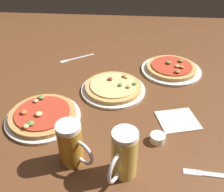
% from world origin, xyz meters
% --- Properties ---
extents(ground_plane, '(2.40, 2.40, 0.03)m').
position_xyz_m(ground_plane, '(0.00, 0.00, -0.01)').
color(ground_plane, brown).
extents(pizza_plate_near, '(0.31, 0.31, 0.05)m').
position_xyz_m(pizza_plate_near, '(-0.27, -0.16, 0.02)').
color(pizza_plate_near, silver).
rests_on(pizza_plate_near, ground_plane).
extents(pizza_plate_far, '(0.31, 0.31, 0.05)m').
position_xyz_m(pizza_plate_far, '(0.00, 0.07, 0.02)').
color(pizza_plate_far, silver).
rests_on(pizza_plate_far, ground_plane).
extents(pizza_plate_side, '(0.32, 0.32, 0.05)m').
position_xyz_m(pizza_plate_side, '(0.30, 0.29, 0.02)').
color(pizza_plate_side, silver).
rests_on(pizza_plate_side, ground_plane).
extents(beer_mug_dark, '(0.09, 0.14, 0.18)m').
position_xyz_m(beer_mug_dark, '(0.07, -0.40, 0.09)').
color(beer_mug_dark, gold).
rests_on(beer_mug_dark, ground_plane).
extents(beer_mug_amber, '(0.13, 0.10, 0.16)m').
position_xyz_m(beer_mug_amber, '(-0.10, -0.36, 0.08)').
color(beer_mug_amber, '#B27A23').
rests_on(beer_mug_amber, ground_plane).
extents(ramekin_sauce, '(0.06, 0.06, 0.03)m').
position_xyz_m(ramekin_sauce, '(0.19, -0.25, 0.02)').
color(ramekin_sauce, white).
rests_on(ramekin_sauce, ground_plane).
extents(napkin_folded, '(0.19, 0.18, 0.01)m').
position_xyz_m(napkin_folded, '(0.28, -0.12, 0.00)').
color(napkin_folded, silver).
rests_on(napkin_folded, ground_plane).
extents(fork_left, '(0.19, 0.14, 0.01)m').
position_xyz_m(fork_left, '(-0.24, 0.39, 0.00)').
color(fork_left, silver).
rests_on(fork_left, ground_plane).
extents(knife_right, '(0.24, 0.04, 0.01)m').
position_xyz_m(knife_right, '(0.38, -0.39, 0.00)').
color(knife_right, silver).
rests_on(knife_right, ground_plane).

